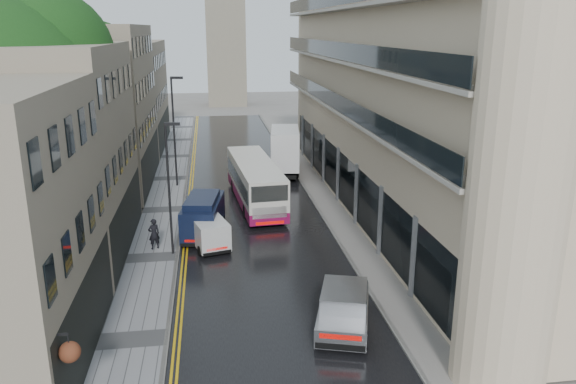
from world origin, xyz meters
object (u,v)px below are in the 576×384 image
object	(u,v)px
cream_bus	(245,196)
white_van	(200,241)
lamp_post_far	(174,133)
tree_far	(74,109)
pedestrian	(154,234)
navy_van	(183,224)
lamp_post_near	(169,190)
white_lorry	(272,155)
tree_near	(8,131)
silver_hatchback	(318,325)

from	to	relation	value
cream_bus	white_van	size ratio (longest dim) A/B	2.86
cream_bus	lamp_post_far	xyz separation A→B (m)	(-4.75, 8.37, 2.74)
tree_far	pedestrian	xyz separation A→B (m)	(6.39, -12.58, -5.24)
navy_van	lamp_post_near	bearing A→B (deg)	-101.19
lamp_post_near	white_lorry	bearing A→B (deg)	73.09
tree_near	lamp_post_far	xyz separation A→B (m)	(7.28, 13.54, -2.68)
lamp_post_near	cream_bus	bearing A→B (deg)	60.36
lamp_post_far	lamp_post_near	bearing A→B (deg)	-76.41
silver_hatchback	tree_near	bearing A→B (deg)	159.92
cream_bus	lamp_post_far	bearing A→B (deg)	115.09
white_lorry	lamp_post_far	world-z (taller)	lamp_post_far
white_van	tree_far	bearing A→B (deg)	107.80
white_van	lamp_post_near	xyz separation A→B (m)	(-1.50, 0.33, 2.78)
tree_near	white_van	distance (m)	11.04
cream_bus	white_lorry	bearing A→B (deg)	69.07
pedestrian	white_lorry	bearing A→B (deg)	-143.83
lamp_post_far	tree_near	bearing A→B (deg)	-106.46
cream_bus	lamp_post_far	world-z (taller)	lamp_post_far
silver_hatchback	cream_bus	bearing A→B (deg)	113.20
silver_hatchback	lamp_post_far	distance (m)	24.96
white_van	pedestrian	size ratio (longest dim) A/B	2.21
pedestrian	tree_near	bearing A→B (deg)	-20.76
silver_hatchback	white_van	xyz separation A→B (m)	(-4.58, 9.60, 0.03)
navy_van	pedestrian	distance (m)	1.68
tree_far	white_lorry	bearing A→B (deg)	7.80
navy_van	tree_near	bearing A→B (deg)	-164.16
tree_near	navy_van	distance (m)	10.05
tree_far	lamp_post_near	xyz separation A→B (m)	(7.41, -13.40, -2.55)
cream_bus	pedestrian	world-z (taller)	cream_bus
tree_far	white_van	world-z (taller)	tree_far
pedestrian	white_van	bearing A→B (deg)	131.22
pedestrian	silver_hatchback	bearing A→B (deg)	99.10
tree_far	silver_hatchback	world-z (taller)	tree_far
white_van	lamp_post_far	size ratio (longest dim) A/B	0.47
tree_far	pedestrian	size ratio (longest dim) A/B	7.14
tree_far	navy_van	size ratio (longest dim) A/B	2.54
tree_near	cream_bus	world-z (taller)	tree_near
tree_far	lamp_post_near	bearing A→B (deg)	-61.04
silver_hatchback	white_van	size ratio (longest dim) A/B	1.17
cream_bus	silver_hatchback	size ratio (longest dim) A/B	2.44
tree_far	pedestrian	world-z (taller)	tree_far
white_lorry	navy_van	xyz separation A→B (m)	(-6.70, -13.97, -0.70)
white_lorry	lamp_post_near	bearing A→B (deg)	-107.72
silver_hatchback	lamp_post_near	xyz separation A→B (m)	(-6.08, 9.93, 2.81)
tree_near	lamp_post_far	bearing A→B (deg)	61.71
silver_hatchback	navy_van	bearing A→B (deg)	132.82
tree_far	lamp_post_far	world-z (taller)	tree_far
lamp_post_far	white_lorry	bearing A→B (deg)	22.69
navy_van	lamp_post_far	distance (m)	12.89
white_lorry	white_van	distance (m)	16.77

